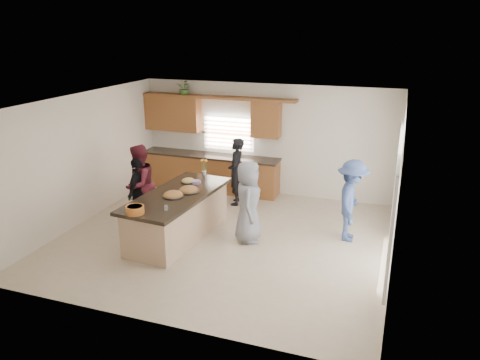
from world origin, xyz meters
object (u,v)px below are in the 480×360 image
at_px(woman_left_front, 139,191).
at_px(woman_right_front, 248,202).
at_px(salad_bowl, 135,209).
at_px(woman_left_back, 236,172).
at_px(woman_right_back, 352,201).
at_px(woman_left_mid, 139,185).
at_px(island, 178,217).

distance_m(woman_left_front, woman_right_front, 2.49).
distance_m(salad_bowl, woman_left_front, 1.79).
relative_size(woman_left_back, woman_right_back, 0.98).
distance_m(woman_left_back, woman_right_front, 2.05).
bearing_deg(woman_left_front, woman_left_mid, -161.03).
relative_size(island, woman_left_front, 1.85).
bearing_deg(woman_right_front, woman_left_front, 75.17).
distance_m(salad_bowl, woman_right_front, 2.24).
distance_m(woman_left_back, woman_right_back, 3.05).
bearing_deg(woman_right_front, woman_left_mid, 73.86).
bearing_deg(woman_right_back, woman_left_front, 97.51).
height_order(salad_bowl, woman_left_front, woman_left_front).
distance_m(island, woman_left_front, 1.19).
distance_m(woman_right_back, woman_right_front, 2.06).
bearing_deg(woman_right_back, salad_bowl, 120.87).
distance_m(island, woman_right_back, 3.50).
xyz_separation_m(woman_left_back, woman_left_front, (-1.57, -1.81, -0.06)).
bearing_deg(salad_bowl, woman_right_back, 32.25).
bearing_deg(woman_left_front, woman_right_front, 86.50).
height_order(woman_left_mid, woman_left_front, woman_left_mid).
height_order(woman_left_back, woman_right_back, woman_right_back).
distance_m(island, woman_left_back, 2.26).
distance_m(salad_bowl, woman_right_back, 4.20).
bearing_deg(woman_left_mid, woman_right_front, 89.88).
bearing_deg(woman_left_front, island, 68.66).
xyz_separation_m(woman_left_front, woman_right_back, (4.41, 0.69, 0.08)).
bearing_deg(woman_left_back, woman_right_front, 15.31).
relative_size(woman_left_back, woman_left_front, 1.08).
distance_m(woman_left_back, woman_left_front, 2.40).
xyz_separation_m(woman_right_back, woman_right_front, (-1.93, -0.72, -0.00)).
distance_m(woman_left_mid, woman_right_front, 2.51).
relative_size(woman_left_back, woman_left_mid, 0.93).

